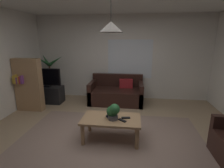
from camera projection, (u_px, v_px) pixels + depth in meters
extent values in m
cube|color=#9E8466|center=(110.00, 143.00, 3.23)|extent=(5.43, 5.28, 0.02)
cube|color=gray|center=(108.00, 149.00, 3.03)|extent=(3.53, 2.90, 0.01)
cube|color=silver|center=(121.00, 58.00, 5.47)|extent=(5.55, 0.06, 2.61)
cube|color=white|center=(130.00, 59.00, 5.41)|extent=(1.38, 0.01, 1.19)
cube|color=black|center=(116.00, 96.00, 5.20)|extent=(1.58, 0.88, 0.42)
cube|color=black|center=(117.00, 80.00, 5.47)|extent=(1.58, 0.12, 0.40)
cube|color=black|center=(92.00, 92.00, 5.26)|extent=(0.12, 0.88, 0.64)
cube|color=black|center=(141.00, 94.00, 5.09)|extent=(0.12, 0.88, 0.64)
cube|color=maroon|center=(126.00, 84.00, 5.27)|extent=(0.41, 0.15, 0.28)
cube|color=#A87F56|center=(111.00, 119.00, 3.23)|extent=(1.09, 0.62, 0.04)
cylinder|color=#A87F56|center=(83.00, 135.00, 3.10)|extent=(0.07, 0.07, 0.40)
cylinder|color=#A87F56|center=(137.00, 139.00, 2.99)|extent=(0.07, 0.07, 0.40)
cylinder|color=#A87F56|center=(90.00, 122.00, 3.58)|extent=(0.07, 0.07, 0.40)
cylinder|color=#A87F56|center=(137.00, 125.00, 3.46)|extent=(0.07, 0.07, 0.40)
cube|color=#2D4C8C|center=(110.00, 117.00, 3.26)|extent=(0.13, 0.11, 0.02)
cube|color=black|center=(110.00, 116.00, 3.24)|extent=(0.15, 0.13, 0.03)
cube|color=black|center=(126.00, 118.00, 3.21)|extent=(0.17, 0.08, 0.02)
cube|color=black|center=(122.00, 120.00, 3.11)|extent=(0.16, 0.14, 0.02)
cylinder|color=#4C4C51|center=(113.00, 117.00, 3.16)|extent=(0.18, 0.18, 0.08)
sphere|color=#235B2D|center=(112.00, 111.00, 3.16)|extent=(0.20, 0.20, 0.20)
sphere|color=#235B2D|center=(115.00, 109.00, 3.11)|extent=(0.19, 0.19, 0.19)
cube|color=black|center=(48.00, 94.00, 5.24)|extent=(0.90, 0.44, 0.50)
cube|color=black|center=(46.00, 77.00, 5.09)|extent=(0.89, 0.05, 0.50)
cube|color=black|center=(45.00, 77.00, 5.06)|extent=(0.85, 0.00, 0.46)
cube|color=black|center=(47.00, 86.00, 5.16)|extent=(0.24, 0.16, 0.04)
cylinder|color=beige|center=(52.00, 93.00, 5.71)|extent=(0.32, 0.32, 0.30)
cylinder|color=brown|center=(50.00, 77.00, 5.57)|extent=(0.05, 0.05, 0.80)
cone|color=#235B2D|center=(55.00, 61.00, 5.41)|extent=(0.49, 0.11, 0.34)
cone|color=#235B2D|center=(53.00, 62.00, 5.62)|extent=(0.18, 0.39, 0.24)
cone|color=#235B2D|center=(45.00, 60.00, 5.57)|extent=(0.41, 0.34, 0.41)
cone|color=#235B2D|center=(44.00, 61.00, 5.38)|extent=(0.35, 0.28, 0.34)
cone|color=#235B2D|center=(47.00, 63.00, 5.24)|extent=(0.17, 0.47, 0.28)
cube|color=#A87F56|center=(29.00, 85.00, 4.56)|extent=(0.70, 0.22, 1.40)
cube|color=gold|center=(15.00, 79.00, 4.43)|extent=(0.04, 0.16, 0.20)
cube|color=gold|center=(17.00, 79.00, 4.42)|extent=(0.04, 0.16, 0.23)
cube|color=#72387F|center=(18.00, 80.00, 4.43)|extent=(0.03, 0.16, 0.16)
cube|color=gold|center=(20.00, 80.00, 4.42)|extent=(0.03, 0.16, 0.18)
cube|color=#B22D2D|center=(21.00, 80.00, 4.42)|extent=(0.04, 0.16, 0.18)
cube|color=#72387F|center=(23.00, 79.00, 4.41)|extent=(0.04, 0.16, 0.21)
cylinder|color=black|center=(111.00, 6.00, 2.74)|extent=(0.01, 0.01, 0.46)
cone|color=#4C4742|center=(111.00, 27.00, 2.82)|extent=(0.40, 0.40, 0.17)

